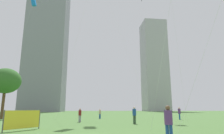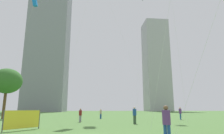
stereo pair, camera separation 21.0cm
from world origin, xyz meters
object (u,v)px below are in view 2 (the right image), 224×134
object	(u,v)px
event_banner	(23,119)
person_standing_0	(135,114)
person_standing_5	(180,112)
person_standing_2	(80,114)
park_tree_0	(7,81)
kite_flying_6	(35,2)
person_standing_3	(101,113)
distant_highrise_0	(156,65)
person_standing_1	(167,121)
distant_highrise_1	(51,25)

from	to	relation	value
event_banner	person_standing_0	bearing A→B (deg)	34.22
person_standing_5	event_banner	size ratio (longest dim) A/B	0.69
person_standing_0	person_standing_2	size ratio (longest dim) A/B	1.11
park_tree_0	event_banner	bearing A→B (deg)	-58.03
kite_flying_6	event_banner	size ratio (longest dim) A/B	9.81
person_standing_2	person_standing_5	world-z (taller)	person_standing_5
person_standing_3	park_tree_0	bearing A→B (deg)	38.01
kite_flying_6	distant_highrise_0	distance (m)	101.41
distant_highrise_0	event_banner	size ratio (longest dim) A/B	22.52
person_standing_1	person_standing_5	world-z (taller)	person_standing_5
person_standing_5	event_banner	bearing A→B (deg)	163.45
park_tree_0	person_standing_3	bearing A→B (deg)	3.29
person_standing_1	person_standing_2	distance (m)	16.81
person_standing_0	distant_highrise_0	xyz separation A→B (m)	(28.90, 106.64, 29.73)
distant_highrise_0	person_standing_0	bearing A→B (deg)	-110.30
person_standing_2	event_banner	world-z (taller)	person_standing_2
park_tree_0	distant_highrise_0	xyz separation A→B (m)	(49.29, 96.09, 24.56)
person_standing_0	person_standing_3	bearing A→B (deg)	-93.33
person_standing_1	kite_flying_6	distance (m)	44.04
person_standing_0	distant_highrise_1	bearing A→B (deg)	-90.16
person_standing_2	person_standing_1	bearing A→B (deg)	-97.80
person_standing_2	park_tree_0	xyz separation A→B (m)	(-13.83, 7.60, 5.29)
park_tree_0	distant_highrise_1	distance (m)	90.51
person_standing_3	person_standing_5	xyz separation A→B (m)	(12.47, -3.27, 0.15)
kite_flying_6	park_tree_0	xyz separation A→B (m)	(-0.30, -7.44, -19.39)
distant_highrise_0	event_banner	distance (m)	123.32
distant_highrise_1	person_standing_2	bearing A→B (deg)	-74.51
distant_highrise_1	person_standing_5	bearing A→B (deg)	-64.69
person_standing_2	distant_highrise_1	size ratio (longest dim) A/B	0.02
distant_highrise_1	event_banner	world-z (taller)	distant_highrise_1
person_standing_1	person_standing_5	size ratio (longest dim) A/B	0.97
distant_highrise_1	event_banner	xyz separation A→B (m)	(28.78, -93.52, -50.50)
person_standing_1	kite_flying_6	world-z (taller)	kite_flying_6
person_standing_2	park_tree_0	bearing A→B (deg)	120.37
person_standing_3	person_standing_5	size ratio (longest dim) A/B	0.86
person_standing_1	distant_highrise_1	distance (m)	117.89
person_standing_2	kite_flying_6	xyz separation A→B (m)	(-13.53, 15.04, 24.68)
person_standing_1	person_standing_0	bearing A→B (deg)	117.29
person_standing_1	event_banner	distance (m)	11.37
person_standing_0	event_banner	size ratio (longest dim) A/B	0.69
person_standing_2	person_standing_0	bearing A→B (deg)	-55.08
park_tree_0	event_banner	world-z (taller)	park_tree_0
person_standing_1	person_standing_2	size ratio (longest dim) A/B	1.09
person_standing_1	park_tree_0	xyz separation A→B (m)	(-20.40, 23.07, 5.20)
person_standing_2	kite_flying_6	bearing A→B (deg)	101.14
person_standing_1	kite_flying_6	xyz separation A→B (m)	(-20.10, 30.51, 24.59)
person_standing_0	kite_flying_6	bearing A→B (deg)	-65.89
person_standing_3	kite_flying_6	distance (m)	30.02
person_standing_1	park_tree_0	size ratio (longest dim) A/B	0.22
person_standing_1	distant_highrise_1	xyz separation A→B (m)	(-38.48, 99.44, 50.27)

